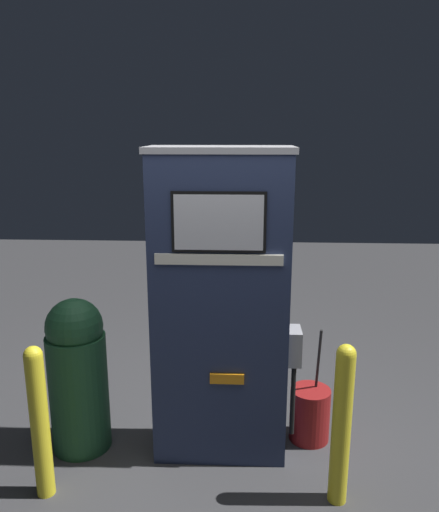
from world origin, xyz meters
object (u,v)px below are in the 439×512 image
at_px(squeegee_bucket, 310,414).
at_px(safety_bollard, 342,422).
at_px(gas_pump, 221,308).
at_px(trash_bin, 78,373).
at_px(safety_bollard_far, 39,419).

bearing_deg(squeegee_bucket, safety_bollard, -81.72).
distance_m(gas_pump, trash_bin, 1.12).
bearing_deg(squeegee_bucket, gas_pump, -167.72).
bearing_deg(safety_bollard_far, gas_pump, 25.63).
distance_m(safety_bollard, trash_bin, 1.81).
distance_m(gas_pump, squeegee_bucket, 1.09).
xyz_separation_m(safety_bollard, safety_bollard_far, (-1.82, -0.02, -0.02)).
xyz_separation_m(safety_bollard, squeegee_bucket, (-0.09, 0.63, -0.34)).
bearing_deg(safety_bollard_far, squeegee_bucket, 20.86).
bearing_deg(gas_pump, safety_bollard_far, -154.37).
bearing_deg(safety_bollard_far, safety_bollard, 0.75).
distance_m(gas_pump, safety_bollard_far, 1.31).
relative_size(gas_pump, squeegee_bucket, 2.40).
xyz_separation_m(gas_pump, safety_bollard_far, (-1.08, -0.52, -0.55)).
height_order(gas_pump, trash_bin, gas_pump).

